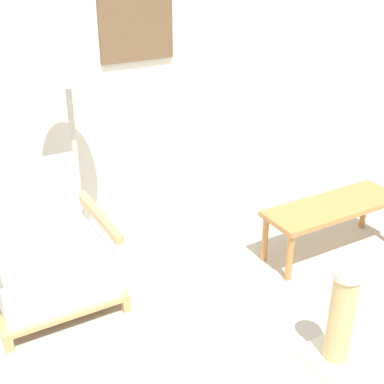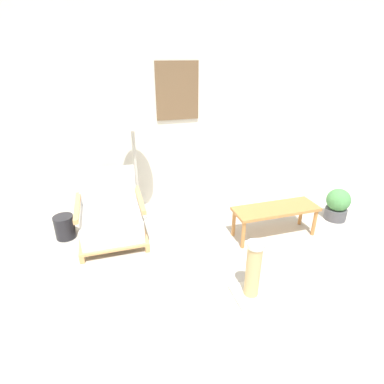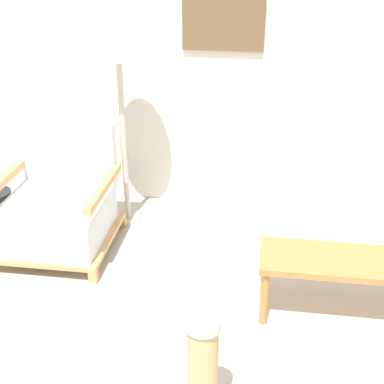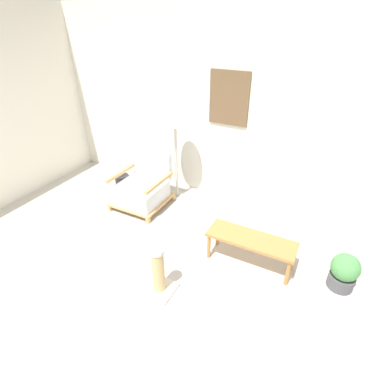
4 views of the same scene
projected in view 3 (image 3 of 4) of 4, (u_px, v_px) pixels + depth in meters
name	position (u px, v px, depth m)	size (l,w,h in m)	color
wall_back	(198.00, 25.00, 3.68)	(8.00, 0.09, 2.70)	silver
armchair	(58.00, 210.00, 3.54)	(0.73, 0.74, 0.78)	tan
floor_lamp	(118.00, 42.00, 3.40)	(0.40, 0.40, 1.50)	#B7B2A8
coffee_table	(353.00, 267.00, 2.87)	(1.00, 0.34, 0.37)	#B2753D
scratching_post	(203.00, 382.00, 2.26)	(0.31, 0.31, 0.57)	beige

